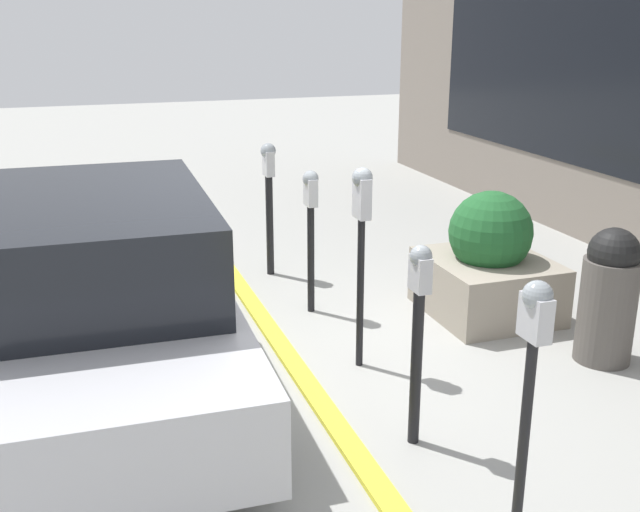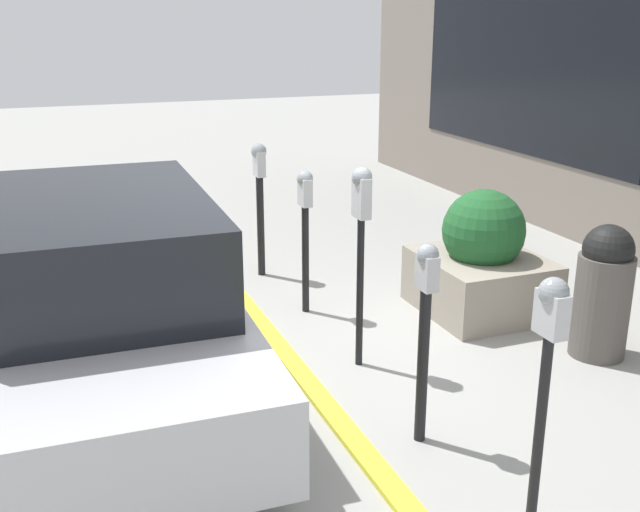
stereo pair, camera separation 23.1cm
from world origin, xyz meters
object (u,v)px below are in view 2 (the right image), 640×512
object	(u,v)px
parking_meter_fourth	(305,216)
planter_box	(481,263)
parking_meter_middle	(361,221)
trash_bin	(603,291)
parking_meter_nearest	(547,356)
parked_car_front	(100,294)
parking_meter_second	(425,315)
parking_meter_farthest	(260,188)

from	to	relation	value
parking_meter_fourth	planter_box	world-z (taller)	parking_meter_fourth
parking_meter_middle	trash_bin	size ratio (longest dim) A/B	1.44
parking_meter_nearest	trash_bin	world-z (taller)	parking_meter_nearest
parking_meter_fourth	parked_car_front	xyz separation A→B (m)	(-0.98, 1.95, -0.16)
planter_box	parked_car_front	distance (m)	3.55
parking_meter_second	parked_car_front	bearing A→B (deg)	52.26
parking_meter_fourth	trash_bin	distance (m)	2.68
planter_box	trash_bin	size ratio (longest dim) A/B	1.05
parking_meter_farthest	parked_car_front	bearing A→B (deg)	139.22
parking_meter_middle	parking_meter_farthest	bearing A→B (deg)	2.14
parking_meter_farthest	trash_bin	size ratio (longest dim) A/B	1.28
parking_meter_nearest	planter_box	bearing A→B (deg)	-28.09
parking_meter_middle	parked_car_front	bearing A→B (deg)	82.46
parked_car_front	trash_bin	distance (m)	3.99
parking_meter_nearest	trash_bin	distance (m)	2.72
parking_meter_nearest	parking_meter_fourth	xyz separation A→B (m)	(3.58, -0.03, -0.16)
parking_meter_nearest	parking_meter_middle	xyz separation A→B (m)	(2.34, -0.04, 0.09)
planter_box	trash_bin	world-z (taller)	planter_box
parking_meter_second	parking_meter_fourth	distance (m)	2.43
parking_meter_middle	parking_meter_farthest	distance (m)	2.44
parking_meter_second	planter_box	xyz separation A→B (m)	(1.85, -1.64, -0.41)
parking_meter_nearest	parking_meter_middle	size ratio (longest dim) A/B	0.94
parking_meter_second	planter_box	distance (m)	2.50
parked_car_front	planter_box	bearing A→B (deg)	-81.90
parking_meter_second	trash_bin	distance (m)	2.14
planter_box	parked_car_front	size ratio (longest dim) A/B	0.26
parking_meter_fourth	parking_meter_middle	bearing A→B (deg)	-179.65
parking_meter_second	trash_bin	world-z (taller)	parking_meter_second
parking_meter_second	parking_meter_fourth	size ratio (longest dim) A/B	1.00
parking_meter_second	parking_meter_middle	xyz separation A→B (m)	(1.19, -0.08, 0.31)
parking_meter_second	parked_car_front	xyz separation A→B (m)	(1.45, 1.87, -0.11)
parking_meter_middle	planter_box	bearing A→B (deg)	-67.22
parking_meter_second	parking_meter_farthest	bearing A→B (deg)	0.12
parking_meter_nearest	parking_meter_middle	world-z (taller)	parking_meter_middle
planter_box	trash_bin	distance (m)	1.27
parked_car_front	parking_meter_farthest	bearing A→B (deg)	-39.10
planter_box	parking_meter_farthest	bearing A→B (deg)	43.01
parking_meter_middle	parked_car_front	world-z (taller)	parking_meter_middle
parking_meter_fourth	parked_car_front	size ratio (longest dim) A/B	0.30
parking_meter_second	planter_box	bearing A→B (deg)	-41.64
parking_meter_middle	trash_bin	world-z (taller)	parking_meter_middle
parking_meter_nearest	parking_meter_second	world-z (taller)	parking_meter_nearest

